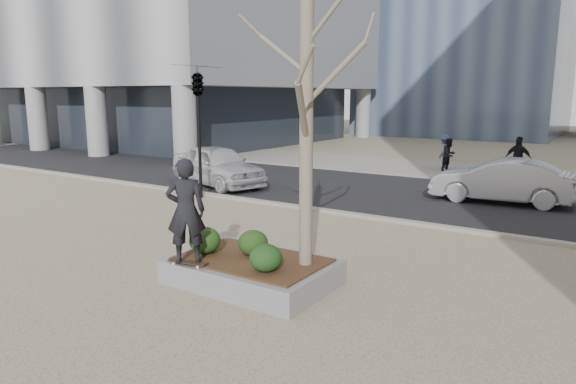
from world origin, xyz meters
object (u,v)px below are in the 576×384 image
Objects in this scene: planter at (252,272)px; skateboarder at (186,211)px; skateboard at (188,263)px; police_car at (218,166)px.

skateboarder is (-0.81, -0.88, 1.26)m from planter.
skateboard is 0.41× the size of skateboarder.
police_car is at bearing 117.70° from skateboard.
police_car reaches higher than planter.
skateboarder is at bearing -114.47° from skateboard.
skateboard reaches higher than planter.
skateboarder is (-0.00, -0.00, 1.00)m from skateboard.
skateboarder is at bearing -124.95° from police_car.
police_car reaches higher than skateboard.
planter is at bearing -118.66° from police_car.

